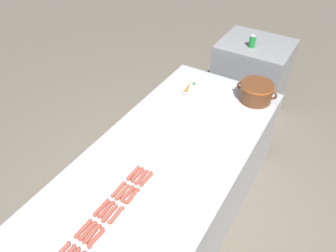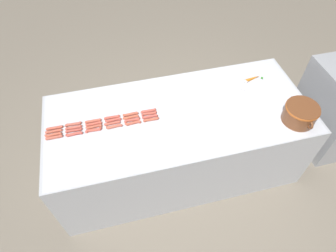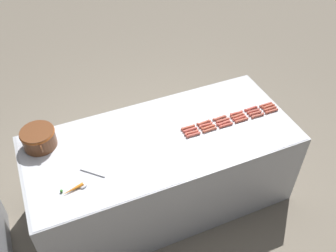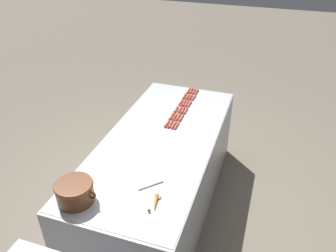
{
  "view_description": "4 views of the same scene",
  "coord_description": "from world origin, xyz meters",
  "px_view_note": "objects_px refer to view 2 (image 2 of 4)",
  "views": [
    {
      "loc": [
        0.85,
        -1.36,
        2.52
      ],
      "look_at": [
        -0.11,
        0.22,
        0.93
      ],
      "focal_mm": 34.06,
      "sensor_mm": 36.0,
      "label": 1
    },
    {
      "loc": [
        1.65,
        -0.52,
        2.79
      ],
      "look_at": [
        0.13,
        -0.14,
        0.87
      ],
      "focal_mm": 30.95,
      "sensor_mm": 36.0,
      "label": 2
    },
    {
      "loc": [
        -2.15,
        0.85,
        3.15
      ],
      "look_at": [
        0.04,
        -0.08,
        0.94
      ],
      "focal_mm": 39.87,
      "sensor_mm": 36.0,
      "label": 3
    },
    {
      "loc": [
        -0.93,
        2.51,
        2.69
      ],
      "look_at": [
        -0.02,
        -0.19,
        0.9
      ],
      "focal_mm": 35.61,
      "sensor_mm": 36.0,
      "label": 4
    }
  ],
  "objects_px": {
    "hot_dog_23": "(151,119)",
    "hot_dog_11": "(149,113)",
    "hot_dog_6": "(54,131)",
    "carrot": "(254,78)",
    "hot_dog_0": "(55,128)",
    "hot_dog_18": "(54,137)",
    "hot_dog_9": "(113,120)",
    "bean_pot": "(301,113)",
    "serving_spoon": "(244,83)",
    "hot_dog_7": "(74,128)",
    "hot_dog_4": "(131,114)",
    "hot_dog_17": "(150,117)",
    "hot_dog_19": "(74,134)",
    "hot_dog_12": "(53,135)",
    "hot_dog_3": "(112,117)",
    "hot_dog_5": "(148,111)",
    "hot_dog_1": "(73,124)",
    "hot_dog_2": "(93,121)",
    "hot_dog_8": "(94,124)",
    "hot_dog_14": "(94,127)",
    "hot_dog_22": "(133,123)",
    "hot_dog_13": "(74,130)",
    "hot_dog_10": "(131,117)",
    "hot_dog_16": "(132,120)",
    "hot_dog_20": "(94,130)",
    "hot_dog_21": "(114,126)"
  },
  "relations": [
    {
      "from": "hot_dog_0",
      "to": "hot_dog_14",
      "type": "height_order",
      "value": "same"
    },
    {
      "from": "hot_dog_9",
      "to": "serving_spoon",
      "type": "height_order",
      "value": "hot_dog_9"
    },
    {
      "from": "hot_dog_2",
      "to": "hot_dog_14",
      "type": "relative_size",
      "value": 1.0
    },
    {
      "from": "hot_dog_16",
      "to": "bean_pot",
      "type": "bearing_deg",
      "value": 76.47
    },
    {
      "from": "hot_dog_7",
      "to": "hot_dog_2",
      "type": "bearing_deg",
      "value": 101.51
    },
    {
      "from": "hot_dog_21",
      "to": "hot_dog_19",
      "type": "bearing_deg",
      "value": -89.89
    },
    {
      "from": "hot_dog_7",
      "to": "bean_pot",
      "type": "distance_m",
      "value": 1.94
    },
    {
      "from": "hot_dog_1",
      "to": "hot_dog_2",
      "type": "xyz_separation_m",
      "value": [
        0.0,
        0.17,
        0.0
      ]
    },
    {
      "from": "hot_dog_4",
      "to": "hot_dog_23",
      "type": "distance_m",
      "value": 0.19
    },
    {
      "from": "hot_dog_1",
      "to": "hot_dog_4",
      "type": "distance_m",
      "value": 0.5
    },
    {
      "from": "hot_dog_12",
      "to": "hot_dog_17",
      "type": "distance_m",
      "value": 0.83
    },
    {
      "from": "hot_dog_1",
      "to": "hot_dog_13",
      "type": "bearing_deg",
      "value": 2.28
    },
    {
      "from": "hot_dog_3",
      "to": "hot_dog_9",
      "type": "relative_size",
      "value": 1.0
    },
    {
      "from": "hot_dog_1",
      "to": "hot_dog_20",
      "type": "xyz_separation_m",
      "value": [
        0.11,
        0.16,
        0.0
      ]
    },
    {
      "from": "hot_dog_1",
      "to": "hot_dog_13",
      "type": "distance_m",
      "value": 0.07
    },
    {
      "from": "hot_dog_22",
      "to": "carrot",
      "type": "xyz_separation_m",
      "value": [
        -0.28,
        1.26,
        0.0
      ]
    },
    {
      "from": "hot_dog_13",
      "to": "hot_dog_23",
      "type": "relative_size",
      "value": 1.0
    },
    {
      "from": "hot_dog_11",
      "to": "hot_dog_4",
      "type": "bearing_deg",
      "value": -101.31
    },
    {
      "from": "hot_dog_21",
      "to": "hot_dog_16",
      "type": "bearing_deg",
      "value": 102.3
    },
    {
      "from": "hot_dog_4",
      "to": "hot_dog_10",
      "type": "height_order",
      "value": "same"
    },
    {
      "from": "hot_dog_0",
      "to": "hot_dog_12",
      "type": "bearing_deg",
      "value": -7.39
    },
    {
      "from": "hot_dog_0",
      "to": "hot_dog_8",
      "type": "xyz_separation_m",
      "value": [
        0.03,
        0.33,
        0.0
      ]
    },
    {
      "from": "hot_dog_2",
      "to": "hot_dog_22",
      "type": "bearing_deg",
      "value": 72.4
    },
    {
      "from": "hot_dog_1",
      "to": "bean_pot",
      "type": "distance_m",
      "value": 1.95
    },
    {
      "from": "hot_dog_3",
      "to": "hot_dog_17",
      "type": "xyz_separation_m",
      "value": [
        0.07,
        0.33,
        0.0
      ]
    },
    {
      "from": "hot_dog_14",
      "to": "hot_dog_18",
      "type": "relative_size",
      "value": 1.0
    },
    {
      "from": "hot_dog_5",
      "to": "hot_dog_9",
      "type": "relative_size",
      "value": 1.0
    },
    {
      "from": "hot_dog_13",
      "to": "hot_dog_17",
      "type": "xyz_separation_m",
      "value": [
        0.0,
        0.66,
        0.0
      ]
    },
    {
      "from": "hot_dog_10",
      "to": "hot_dog_21",
      "type": "distance_m",
      "value": 0.17
    },
    {
      "from": "hot_dog_18",
      "to": "hot_dog_23",
      "type": "relative_size",
      "value": 1.0
    },
    {
      "from": "hot_dog_1",
      "to": "hot_dog_14",
      "type": "distance_m",
      "value": 0.19
    },
    {
      "from": "hot_dog_4",
      "to": "hot_dog_5",
      "type": "height_order",
      "value": "same"
    },
    {
      "from": "hot_dog_17",
      "to": "hot_dog_19",
      "type": "distance_m",
      "value": 0.66
    },
    {
      "from": "hot_dog_0",
      "to": "serving_spoon",
      "type": "relative_size",
      "value": 0.65
    },
    {
      "from": "hot_dog_2",
      "to": "hot_dog_12",
      "type": "distance_m",
      "value": 0.34
    },
    {
      "from": "hot_dog_0",
      "to": "hot_dog_18",
      "type": "distance_m",
      "value": 0.1
    },
    {
      "from": "hot_dog_8",
      "to": "hot_dog_16",
      "type": "relative_size",
      "value": 1.0
    },
    {
      "from": "hot_dog_9",
      "to": "hot_dog_19",
      "type": "height_order",
      "value": "same"
    },
    {
      "from": "hot_dog_17",
      "to": "hot_dog_20",
      "type": "xyz_separation_m",
      "value": [
        0.03,
        -0.49,
        0.0
      ]
    },
    {
      "from": "hot_dog_23",
      "to": "hot_dog_11",
      "type": "bearing_deg",
      "value": -179.04
    },
    {
      "from": "hot_dog_3",
      "to": "hot_dog_22",
      "type": "relative_size",
      "value": 1.0
    },
    {
      "from": "hot_dog_13",
      "to": "hot_dog_17",
      "type": "relative_size",
      "value": 1.0
    },
    {
      "from": "hot_dog_6",
      "to": "carrot",
      "type": "distance_m",
      "value": 1.94
    },
    {
      "from": "hot_dog_9",
      "to": "bean_pot",
      "type": "relative_size",
      "value": 0.4
    },
    {
      "from": "hot_dog_12",
      "to": "hot_dog_11",
      "type": "bearing_deg",
      "value": 92.7
    },
    {
      "from": "hot_dog_3",
      "to": "hot_dog_12",
      "type": "height_order",
      "value": "same"
    },
    {
      "from": "hot_dog_2",
      "to": "hot_dog_11",
      "type": "xyz_separation_m",
      "value": [
        0.03,
        0.49,
        0.0
      ]
    },
    {
      "from": "hot_dog_0",
      "to": "hot_dog_17",
      "type": "relative_size",
      "value": 1.0
    },
    {
      "from": "hot_dog_8",
      "to": "hot_dog_3",
      "type": "bearing_deg",
      "value": 102.7
    },
    {
      "from": "hot_dog_13",
      "to": "hot_dog_9",
      "type": "bearing_deg",
      "value": 95.94
    }
  ]
}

